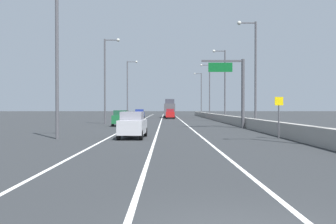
{
  "coord_description": "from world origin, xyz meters",
  "views": [
    {
      "loc": [
        -1.26,
        -5.93,
        2.23
      ],
      "look_at": [
        -0.87,
        48.38,
        1.58
      ],
      "focal_mm": 38.06,
      "sensor_mm": 36.0,
      "label": 1
    }
  ],
  "objects_px": {
    "lamp_post_left_near": "(60,47)",
    "lamp_post_left_far": "(129,86)",
    "box_truck": "(170,109)",
    "lamp_post_right_fifth": "(200,92)",
    "car_green_3": "(121,118)",
    "lamp_post_left_mid": "(107,76)",
    "car_blue_2": "(140,114)",
    "car_red_0": "(170,114)",
    "overhead_sign_gantry": "(236,85)",
    "lamp_post_right_second": "(254,68)",
    "lamp_post_right_third": "(224,81)",
    "speed_advisory_sign": "(279,114)",
    "car_black_4": "(168,112)",
    "lamp_post_right_fourth": "(209,88)",
    "car_silver_1": "(133,125)"
  },
  "relations": [
    {
      "from": "overhead_sign_gantry",
      "to": "car_red_0",
      "type": "relative_size",
      "value": 1.68
    },
    {
      "from": "lamp_post_left_far",
      "to": "lamp_post_left_near",
      "type": "bearing_deg",
      "value": -90.14
    },
    {
      "from": "lamp_post_right_second",
      "to": "lamp_post_left_far",
      "type": "height_order",
      "value": "same"
    },
    {
      "from": "overhead_sign_gantry",
      "to": "lamp_post_right_fifth",
      "type": "height_order",
      "value": "lamp_post_right_fifth"
    },
    {
      "from": "lamp_post_right_fourth",
      "to": "lamp_post_left_mid",
      "type": "distance_m",
      "value": 33.17
    },
    {
      "from": "lamp_post_right_third",
      "to": "car_green_3",
      "type": "height_order",
      "value": "lamp_post_right_third"
    },
    {
      "from": "car_green_3",
      "to": "lamp_post_right_fourth",
      "type": "bearing_deg",
      "value": 66.1
    },
    {
      "from": "lamp_post_left_far",
      "to": "car_green_3",
      "type": "height_order",
      "value": "lamp_post_left_far"
    },
    {
      "from": "car_red_0",
      "to": "lamp_post_right_fifth",
      "type": "bearing_deg",
      "value": 70.45
    },
    {
      "from": "lamp_post_left_near",
      "to": "box_truck",
      "type": "height_order",
      "value": "lamp_post_left_near"
    },
    {
      "from": "car_silver_1",
      "to": "car_black_4",
      "type": "bearing_deg",
      "value": 87.2
    },
    {
      "from": "box_truck",
      "to": "car_green_3",
      "type": "bearing_deg",
      "value": -99.73
    },
    {
      "from": "car_green_3",
      "to": "box_truck",
      "type": "bearing_deg",
      "value": 80.27
    },
    {
      "from": "lamp_post_right_second",
      "to": "car_green_3",
      "type": "relative_size",
      "value": 2.75
    },
    {
      "from": "lamp_post_right_fifth",
      "to": "lamp_post_right_third",
      "type": "bearing_deg",
      "value": -90.03
    },
    {
      "from": "lamp_post_right_second",
      "to": "lamp_post_left_mid",
      "type": "bearing_deg",
      "value": 150.74
    },
    {
      "from": "lamp_post_left_mid",
      "to": "lamp_post_left_near",
      "type": "bearing_deg",
      "value": -88.77
    },
    {
      "from": "lamp_post_right_second",
      "to": "car_black_4",
      "type": "relative_size",
      "value": 2.83
    },
    {
      "from": "box_truck",
      "to": "car_black_4",
      "type": "bearing_deg",
      "value": 91.09
    },
    {
      "from": "lamp_post_left_mid",
      "to": "car_blue_2",
      "type": "relative_size",
      "value": 2.75
    },
    {
      "from": "lamp_post_left_near",
      "to": "car_red_0",
      "type": "xyz_separation_m",
      "value": [
        8.45,
        46.42,
        -5.57
      ]
    },
    {
      "from": "lamp_post_left_mid",
      "to": "lamp_post_left_far",
      "type": "xyz_separation_m",
      "value": [
        0.6,
        22.88,
        0.0
      ]
    },
    {
      "from": "lamp_post_right_third",
      "to": "car_black_4",
      "type": "bearing_deg",
      "value": 104.66
    },
    {
      "from": "car_red_0",
      "to": "overhead_sign_gantry",
      "type": "bearing_deg",
      "value": -78.61
    },
    {
      "from": "car_blue_2",
      "to": "overhead_sign_gantry",
      "type": "bearing_deg",
      "value": -67.88
    },
    {
      "from": "car_blue_2",
      "to": "car_black_4",
      "type": "xyz_separation_m",
      "value": [
        5.86,
        20.64,
        0.09
      ]
    },
    {
      "from": "lamp_post_left_mid",
      "to": "car_black_4",
      "type": "bearing_deg",
      "value": 78.31
    },
    {
      "from": "lamp_post_right_third",
      "to": "lamp_post_left_far",
      "type": "relative_size",
      "value": 1.0
    },
    {
      "from": "lamp_post_right_fifth",
      "to": "car_green_3",
      "type": "height_order",
      "value": "lamp_post_right_fifth"
    },
    {
      "from": "speed_advisory_sign",
      "to": "lamp_post_right_fourth",
      "type": "height_order",
      "value": "lamp_post_right_fourth"
    },
    {
      "from": "lamp_post_right_fourth",
      "to": "lamp_post_left_mid",
      "type": "relative_size",
      "value": 1.0
    },
    {
      "from": "lamp_post_right_fifth",
      "to": "car_blue_2",
      "type": "height_order",
      "value": "lamp_post_right_fifth"
    },
    {
      "from": "car_green_3",
      "to": "box_truck",
      "type": "distance_m",
      "value": 37.56
    },
    {
      "from": "car_silver_1",
      "to": "lamp_post_right_third",
      "type": "bearing_deg",
      "value": 69.48
    },
    {
      "from": "lamp_post_left_far",
      "to": "car_silver_1",
      "type": "relative_size",
      "value": 2.75
    },
    {
      "from": "lamp_post_right_fifth",
      "to": "overhead_sign_gantry",
      "type": "bearing_deg",
      "value": -91.76
    },
    {
      "from": "lamp_post_left_mid",
      "to": "car_green_3",
      "type": "distance_m",
      "value": 7.83
    },
    {
      "from": "lamp_post_right_fifth",
      "to": "lamp_post_left_mid",
      "type": "xyz_separation_m",
      "value": [
        -17.41,
        -47.39,
        0.0
      ]
    },
    {
      "from": "lamp_post_left_near",
      "to": "box_truck",
      "type": "xyz_separation_m",
      "value": [
        8.45,
        55.09,
        -4.65
      ]
    },
    {
      "from": "lamp_post_left_near",
      "to": "car_blue_2",
      "type": "bearing_deg",
      "value": 86.92
    },
    {
      "from": "lamp_post_left_near",
      "to": "car_green_3",
      "type": "xyz_separation_m",
      "value": [
        2.1,
        18.08,
        -5.62
      ]
    },
    {
      "from": "lamp_post_right_third",
      "to": "car_green_3",
      "type": "bearing_deg",
      "value": -136.47
    },
    {
      "from": "lamp_post_left_near",
      "to": "lamp_post_left_far",
      "type": "bearing_deg",
      "value": 89.86
    },
    {
      "from": "lamp_post_right_second",
      "to": "car_red_0",
      "type": "relative_size",
      "value": 2.6
    },
    {
      "from": "car_green_3",
      "to": "lamp_post_left_mid",
      "type": "bearing_deg",
      "value": 118.39
    },
    {
      "from": "lamp_post_right_fourth",
      "to": "car_green_3",
      "type": "height_order",
      "value": "lamp_post_right_fourth"
    },
    {
      "from": "car_green_3",
      "to": "car_silver_1",
      "type": "bearing_deg",
      "value": -80.27
    },
    {
      "from": "lamp_post_left_mid",
      "to": "car_black_4",
      "type": "xyz_separation_m",
      "value": [
        8.75,
        42.29,
        -5.52
      ]
    },
    {
      "from": "speed_advisory_sign",
      "to": "box_truck",
      "type": "xyz_separation_m",
      "value": [
        -7.15,
        55.11,
        0.17
      ]
    },
    {
      "from": "overhead_sign_gantry",
      "to": "car_red_0",
      "type": "bearing_deg",
      "value": 101.39
    }
  ]
}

